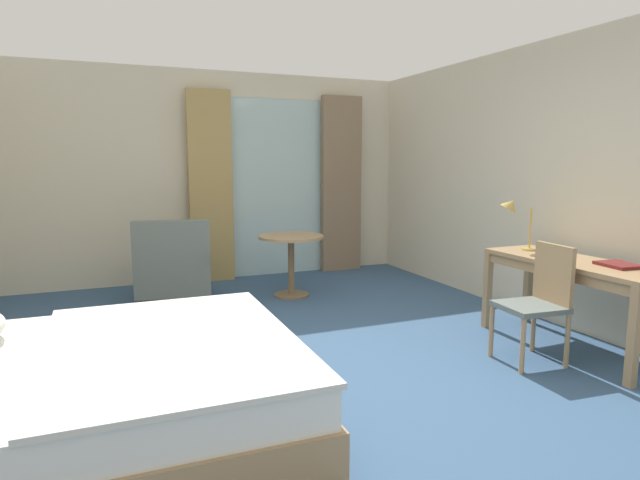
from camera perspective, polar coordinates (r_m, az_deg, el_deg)
ground at (r=3.86m, az=-0.70°, el=-15.14°), size 5.71×7.46×0.10m
wall_back at (r=6.88m, az=-11.66°, el=6.68°), size 5.31×0.12×2.60m
wall_right at (r=5.11m, az=27.48°, el=5.32°), size 0.12×7.06×2.60m
balcony_glass_door at (r=7.02m, az=-4.67°, el=5.59°), size 1.33×0.02×2.29m
curtain_panel_left at (r=6.70m, az=-11.66°, el=5.58°), size 0.53×0.10×2.35m
curtain_panel_right at (r=7.25m, az=2.28°, el=5.96°), size 0.56×0.10×2.35m
bed at (r=3.21m, az=-22.82°, el=-14.77°), size 2.11×1.87×0.95m
writing_desk at (r=4.65m, az=25.64°, el=-3.06°), size 0.56×1.48×0.72m
desk_chair at (r=4.29m, az=22.51°, el=-5.73°), size 0.46×0.44×0.89m
desk_lamp at (r=4.95m, az=20.14°, el=2.88°), size 0.30×0.26×0.48m
closed_book at (r=4.51m, az=29.43°, el=-2.33°), size 0.25×0.30×0.02m
armchair_by_window at (r=5.92m, az=-15.39°, el=-3.01°), size 0.90×0.91×0.90m
round_cafe_table at (r=5.88m, az=-3.12°, el=-1.18°), size 0.72×0.72×0.68m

